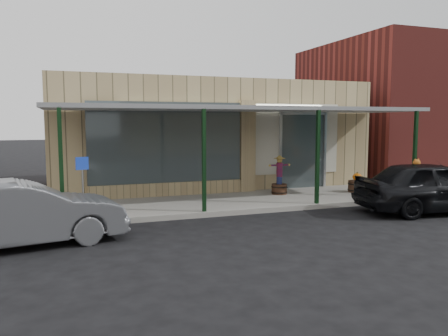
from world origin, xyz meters
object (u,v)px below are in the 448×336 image
object	(u,v)px
barrel_scarecrow	(279,181)
parked_sedan	(433,187)
handicap_sign	(83,179)
car_grey	(22,214)
barrel_pumpkin	(357,185)

from	to	relation	value
barrel_scarecrow	parked_sedan	distance (m)	4.81
handicap_sign	barrel_scarecrow	bearing A→B (deg)	-1.61
parked_sedan	car_grey	size ratio (longest dim) A/B	1.11
barrel_scarecrow	parked_sedan	size ratio (longest dim) A/B	0.29
handicap_sign	parked_sedan	size ratio (longest dim) A/B	0.34
handicap_sign	parked_sedan	xyz separation A→B (m)	(9.66, -1.92, -0.41)
barrel_scarecrow	barrel_pumpkin	distance (m)	2.87
barrel_scarecrow	car_grey	world-z (taller)	barrel_scarecrow
barrel_pumpkin	handicap_sign	size ratio (longest dim) A/B	0.45
barrel_pumpkin	parked_sedan	size ratio (longest dim) A/B	0.15
car_grey	barrel_scarecrow	bearing A→B (deg)	-76.54
barrel_scarecrow	handicap_sign	world-z (taller)	handicap_sign
barrel_scarecrow	car_grey	size ratio (longest dim) A/B	0.32
handicap_sign	parked_sedan	bearing A→B (deg)	-27.46
barrel_pumpkin	parked_sedan	bearing A→B (deg)	-83.51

